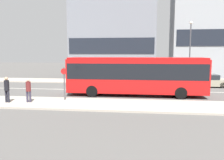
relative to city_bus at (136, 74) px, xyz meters
The scene contains 11 objects.
ground_plane 6.14m from the city_bus, 157.02° to the left, with size 120.00×120.00×0.00m, color #595654.
sidewalk_near 6.93m from the city_bus, 143.56° to the right, with size 44.00×3.50×0.13m.
sidewalk_far 10.25m from the city_bus, 122.22° to the left, with size 44.00×3.50×0.13m.
lane_centerline 6.13m from the city_bus, 157.02° to the left, with size 41.80×0.16×0.01m.
apartment_block_left_tower 15.99m from the city_bus, 104.29° to the left, with size 12.51×4.78×16.91m.
city_bus is the anchor object (origin of this frame).
parked_car_0 9.67m from the city_bus, 36.89° to the left, with size 4.23×1.85×1.35m.
pedestrian_near_stop 10.12m from the city_bus, 153.97° to the right, with size 0.35×0.34×1.84m.
pedestrian_down_pavement 8.69m from the city_bus, 151.04° to the right, with size 0.35×0.34×1.72m.
bus_stop_sign 6.15m from the city_bus, 149.45° to the right, with size 0.44×0.12×2.44m.
street_lamp 10.13m from the city_bus, 51.01° to the left, with size 0.36×0.36×7.13m.
Camera 1 is at (5.54, -21.06, 3.64)m, focal length 35.00 mm.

